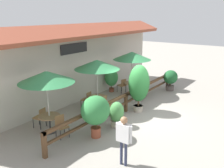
# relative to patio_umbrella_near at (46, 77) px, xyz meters

# --- Properties ---
(ground_plane) EXTENTS (60.00, 60.00, 0.00)m
(ground_plane) POSITION_rel_patio_umbrella_near_xyz_m (3.73, -2.39, -2.37)
(ground_plane) COLOR gray
(building_facade) EXTENTS (14.28, 1.49, 4.23)m
(building_facade) POSITION_rel_patio_umbrella_near_xyz_m (3.72, 1.71, -0.20)
(building_facade) COLOR #BCB7A8
(building_facade) RESTS_ON ground
(patio_railing) EXTENTS (10.40, 0.14, 0.95)m
(patio_railing) POSITION_rel_patio_umbrella_near_xyz_m (3.73, -1.34, -1.67)
(patio_railing) COLOR brown
(patio_railing) RESTS_ON ground
(patio_umbrella_near) EXTENTS (2.22, 2.22, 2.64)m
(patio_umbrella_near) POSITION_rel_patio_umbrella_near_xyz_m (0.00, 0.00, 0.00)
(patio_umbrella_near) COLOR #B7B2A8
(patio_umbrella_near) RESTS_ON ground
(dining_table_near) EXTENTS (0.89, 0.89, 0.74)m
(dining_table_near) POSITION_rel_patio_umbrella_near_xyz_m (0.00, -0.00, -1.78)
(dining_table_near) COLOR olive
(dining_table_near) RESTS_ON ground
(chair_near_streetside) EXTENTS (0.51, 0.51, 0.87)m
(chair_near_streetside) POSITION_rel_patio_umbrella_near_xyz_m (0.01, -0.67, -1.87)
(chair_near_streetside) COLOR olive
(chair_near_streetside) RESTS_ON ground
(chair_near_wallside) EXTENTS (0.50, 0.50, 0.87)m
(chair_near_wallside) POSITION_rel_patio_umbrella_near_xyz_m (0.08, 0.67, -1.87)
(chair_near_wallside) COLOR olive
(chair_near_wallside) RESTS_ON ground
(patio_umbrella_middle) EXTENTS (2.22, 2.22, 2.64)m
(patio_umbrella_middle) POSITION_rel_patio_umbrella_near_xyz_m (3.05, -0.09, 0.00)
(patio_umbrella_middle) COLOR #B7B2A8
(patio_umbrella_middle) RESTS_ON ground
(dining_table_middle) EXTENTS (0.89, 0.89, 0.74)m
(dining_table_middle) POSITION_rel_patio_umbrella_near_xyz_m (3.05, -0.09, -1.78)
(dining_table_middle) COLOR olive
(dining_table_middle) RESTS_ON ground
(chair_middle_streetside) EXTENTS (0.47, 0.47, 0.87)m
(chair_middle_streetside) POSITION_rel_patio_umbrella_near_xyz_m (2.97, -0.73, -1.87)
(chair_middle_streetside) COLOR olive
(chair_middle_streetside) RESTS_ON ground
(chair_middle_wallside) EXTENTS (0.47, 0.47, 0.87)m
(chair_middle_wallside) POSITION_rel_patio_umbrella_near_xyz_m (2.98, 0.56, -1.87)
(chair_middle_wallside) COLOR olive
(chair_middle_wallside) RESTS_ON ground
(patio_umbrella_far) EXTENTS (2.22, 2.22, 2.64)m
(patio_umbrella_far) POSITION_rel_patio_umbrella_near_xyz_m (6.26, -0.14, 0.00)
(patio_umbrella_far) COLOR #B7B2A8
(patio_umbrella_far) RESTS_ON ground
(dining_table_far) EXTENTS (0.89, 0.89, 0.74)m
(dining_table_far) POSITION_rel_patio_umbrella_near_xyz_m (6.26, -0.14, -1.78)
(dining_table_far) COLOR olive
(dining_table_far) RESTS_ON ground
(chair_far_streetside) EXTENTS (0.43, 0.43, 0.87)m
(chair_far_streetside) POSITION_rel_patio_umbrella_near_xyz_m (6.29, -0.79, -1.87)
(chair_far_streetside) COLOR olive
(chair_far_streetside) RESTS_ON ground
(chair_far_wallside) EXTENTS (0.51, 0.51, 0.87)m
(chair_far_wallside) POSITION_rel_patio_umbrella_near_xyz_m (6.26, 0.52, -1.87)
(chair_far_wallside) COLOR olive
(chair_far_wallside) RESTS_ON ground
(potted_plant_corner_fern) EXTENTS (0.68, 0.62, 1.11)m
(potted_plant_corner_fern) POSITION_rel_patio_umbrella_near_xyz_m (2.07, -1.92, -1.80)
(potted_plant_corner_fern) COLOR #B7AD99
(potted_plant_corner_fern) RESTS_ON ground
(potted_plant_tall_tropical) EXTENTS (1.21, 1.09, 1.71)m
(potted_plant_tall_tropical) POSITION_rel_patio_umbrella_near_xyz_m (0.77, -1.81, -1.27)
(potted_plant_tall_tropical) COLOR #9E4C33
(potted_plant_tall_tropical) RESTS_ON ground
(potted_plant_small_flowering) EXTENTS (0.97, 0.87, 1.31)m
(potted_plant_small_flowering) POSITION_rel_patio_umbrella_near_xyz_m (8.41, -1.72, -1.57)
(potted_plant_small_flowering) COLOR #564C47
(potted_plant_small_flowering) RESTS_ON ground
(potted_plant_entrance_palm) EXTENTS (1.12, 1.01, 2.39)m
(potted_plant_entrance_palm) POSITION_rel_patio_umbrella_near_xyz_m (4.10, -1.84, -0.94)
(potted_plant_entrance_palm) COLOR #B7AD99
(potted_plant_entrance_palm) RESTS_ON ground
(potted_plant_broad_leaf) EXTENTS (0.89, 0.80, 1.45)m
(potted_plant_broad_leaf) POSITION_rel_patio_umbrella_near_xyz_m (6.00, 1.16, -1.48)
(potted_plant_broad_leaf) COLOR brown
(potted_plant_broad_leaf) RESTS_ON ground
(pedestrian) EXTENTS (0.23, 0.59, 1.69)m
(pedestrian) POSITION_rel_patio_umbrella_near_xyz_m (-0.20, -3.74, -1.28)
(pedestrian) COLOR #2D334C
(pedestrian) RESTS_ON ground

